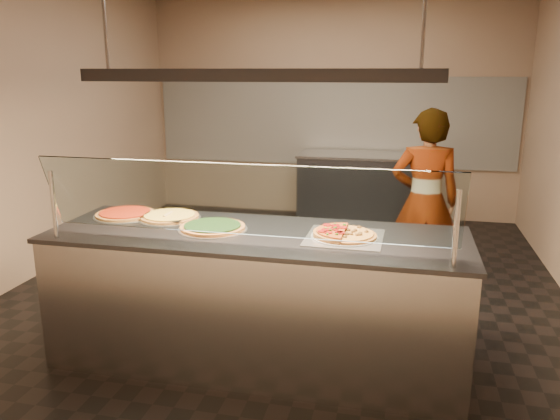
% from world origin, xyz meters
% --- Properties ---
extents(ground, '(5.00, 6.00, 0.02)m').
position_xyz_m(ground, '(0.00, 0.00, -0.01)').
color(ground, black).
rests_on(ground, ground).
extents(wall_back, '(5.00, 0.02, 3.00)m').
position_xyz_m(wall_back, '(0.00, 3.01, 1.50)').
color(wall_back, '#A18368').
rests_on(wall_back, ground).
extents(wall_front, '(5.00, 0.02, 3.00)m').
position_xyz_m(wall_front, '(0.00, -3.01, 1.50)').
color(wall_front, '#A18368').
rests_on(wall_front, ground).
extents(wall_left, '(0.02, 6.00, 3.00)m').
position_xyz_m(wall_left, '(-2.51, 0.00, 1.50)').
color(wall_left, '#A18368').
rests_on(wall_left, ground).
extents(tile_band, '(4.90, 0.02, 1.20)m').
position_xyz_m(tile_band, '(0.00, 2.98, 1.30)').
color(tile_band, silver).
rests_on(tile_band, wall_back).
extents(serving_counter, '(2.79, 0.94, 0.93)m').
position_xyz_m(serving_counter, '(0.07, -1.15, 0.47)').
color(serving_counter, '#B7B7BC').
rests_on(serving_counter, ground).
extents(sneeze_guard, '(2.55, 0.18, 0.54)m').
position_xyz_m(sneeze_guard, '(0.07, -1.50, 1.23)').
color(sneeze_guard, '#B7B7BC').
rests_on(sneeze_guard, serving_counter).
extents(perforated_tray, '(0.50, 0.50, 0.01)m').
position_xyz_m(perforated_tray, '(0.65, -1.14, 0.94)').
color(perforated_tray, silver).
rests_on(perforated_tray, serving_counter).
extents(half_pizza_pepperoni, '(0.22, 0.41, 0.05)m').
position_xyz_m(half_pizza_pepperoni, '(0.55, -1.14, 0.96)').
color(half_pizza_pepperoni, brown).
rests_on(half_pizza_pepperoni, perforated_tray).
extents(half_pizza_sausage, '(0.21, 0.41, 0.04)m').
position_xyz_m(half_pizza_sausage, '(0.75, -1.14, 0.96)').
color(half_pizza_sausage, brown).
rests_on(half_pizza_sausage, perforated_tray).
extents(pizza_spinach, '(0.47, 0.47, 0.03)m').
position_xyz_m(pizza_spinach, '(-0.24, -1.14, 0.95)').
color(pizza_spinach, silver).
rests_on(pizza_spinach, serving_counter).
extents(pizza_cheese, '(0.45, 0.45, 0.03)m').
position_xyz_m(pizza_cheese, '(-0.65, -0.94, 0.94)').
color(pizza_cheese, silver).
rests_on(pizza_cheese, serving_counter).
extents(pizza_tomato, '(0.46, 0.46, 0.03)m').
position_xyz_m(pizza_tomato, '(-1.00, -0.94, 0.94)').
color(pizza_tomato, silver).
rests_on(pizza_tomato, serving_counter).
extents(pizza_spatula, '(0.17, 0.23, 0.02)m').
position_xyz_m(pizza_spatula, '(-0.62, -0.99, 0.96)').
color(pizza_spatula, '#B7B7BC').
rests_on(pizza_spatula, pizza_spinach).
extents(prep_table, '(1.59, 0.74, 0.93)m').
position_xyz_m(prep_table, '(0.46, 2.55, 0.47)').
color(prep_table, '#38383D').
rests_on(prep_table, ground).
extents(worker, '(0.63, 0.43, 1.67)m').
position_xyz_m(worker, '(1.21, 0.42, 0.83)').
color(worker, '#393640').
rests_on(worker, ground).
extents(heat_lamp_housing, '(2.30, 0.18, 0.08)m').
position_xyz_m(heat_lamp_housing, '(0.07, -1.15, 1.95)').
color(heat_lamp_housing, '#38383D').
rests_on(heat_lamp_housing, ceiling).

